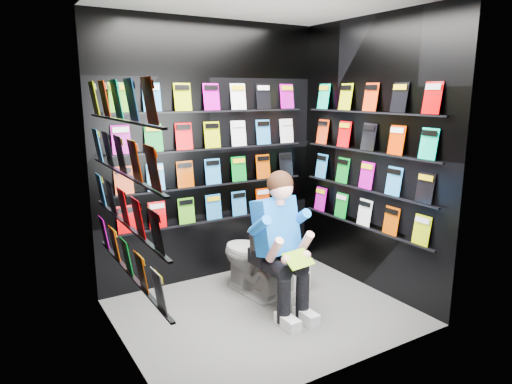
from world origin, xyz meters
TOP-DOWN VIEW (x-y plane):
  - floor at (0.00, 0.00)m, footprint 2.40×2.40m
  - wall_back at (0.00, 1.00)m, footprint 2.40×0.04m
  - wall_front at (0.00, -1.00)m, footprint 2.40×0.04m
  - wall_left at (-1.20, 0.00)m, footprint 0.04×2.00m
  - wall_right at (1.20, 0.00)m, footprint 0.04×2.00m
  - comics_back at (0.00, 0.97)m, footprint 2.10×0.06m
  - comics_left at (-1.17, 0.00)m, footprint 0.06×1.70m
  - comics_right at (1.17, 0.00)m, footprint 0.06×1.70m
  - toilet at (0.13, 0.40)m, footprint 0.51×0.79m
  - longbox at (0.57, 0.38)m, footprint 0.21×0.38m
  - longbox_lid at (0.57, 0.38)m, footprint 0.23×0.40m
  - reader at (0.13, 0.02)m, footprint 0.58×0.79m
  - held_comic at (0.13, -0.33)m, footprint 0.27×0.18m

SIDE VIEW (x-z plane):
  - floor at x=0.00m, z-range 0.00..0.00m
  - longbox at x=0.57m, z-range 0.00..0.28m
  - longbox_lid at x=0.57m, z-range 0.28..0.31m
  - toilet at x=0.13m, z-range 0.00..0.73m
  - held_comic at x=0.13m, z-range 0.53..0.63m
  - reader at x=0.13m, z-range 0.08..1.43m
  - wall_back at x=0.00m, z-range 0.00..2.60m
  - wall_front at x=0.00m, z-range 0.00..2.60m
  - wall_left at x=-1.20m, z-range 0.00..2.60m
  - wall_right at x=1.20m, z-range 0.00..2.60m
  - comics_back at x=0.00m, z-range 0.62..1.99m
  - comics_left at x=-1.17m, z-range 0.62..1.99m
  - comics_right at x=1.17m, z-range 0.62..1.99m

